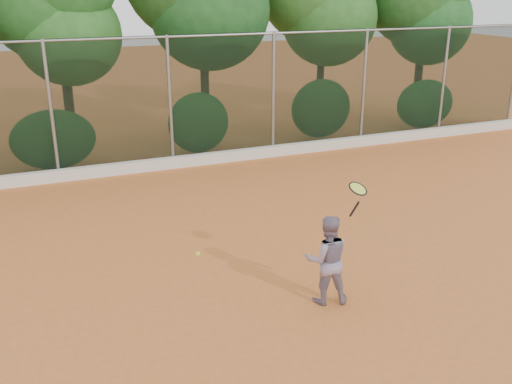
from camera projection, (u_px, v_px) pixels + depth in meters
name	position (u px, v px, depth m)	size (l,w,h in m)	color
ground	(278.00, 280.00, 9.64)	(80.00, 80.00, 0.00)	#CC6D30
concrete_curb	(175.00, 162.00, 15.51)	(24.00, 0.20, 0.30)	silver
tennis_player	(327.00, 260.00, 8.76)	(0.70, 0.55, 1.45)	gray
chainlink_fence	(170.00, 99.00, 15.09)	(24.09, 0.09, 3.50)	black
tennis_racket	(358.00, 191.00, 8.50)	(0.39, 0.37, 0.58)	black
tennis_ball_in_flight	(198.00, 254.00, 7.69)	(0.07, 0.07, 0.07)	yellow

